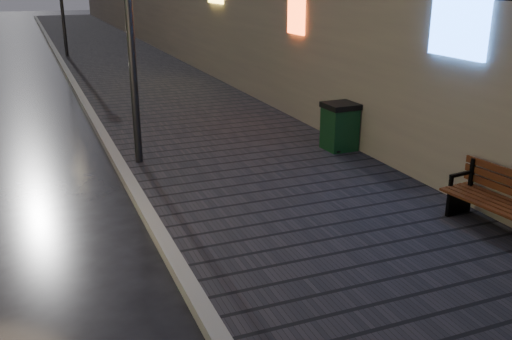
{
  "coord_description": "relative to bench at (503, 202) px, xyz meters",
  "views": [
    {
      "loc": [
        0.02,
        -4.43,
        3.54
      ],
      "look_at": [
        2.96,
        2.81,
        0.85
      ],
      "focal_mm": 40.0,
      "sensor_mm": 36.0,
      "label": 1
    }
  ],
  "objects": [
    {
      "name": "trash_bin",
      "position": [
        -0.12,
        4.27,
        0.06
      ],
      "size": [
        0.65,
        0.65,
        0.96
      ],
      "rotation": [
        0.0,
        0.0,
        0.03
      ],
      "color": "black",
      "rests_on": "sidewalk"
    },
    {
      "name": "sidewalk",
      "position": [
        -2.02,
        19.98,
        -0.5
      ],
      "size": [
        4.6,
        58.0,
        0.15
      ],
      "primitive_type": "cube",
      "color": "black",
      "rests_on": "ground"
    },
    {
      "name": "curb",
      "position": [
        -4.42,
        19.98,
        -0.5
      ],
      "size": [
        0.2,
        58.0,
        0.15
      ],
      "primitive_type": "cube",
      "color": "slate",
      "rests_on": "ground"
    },
    {
      "name": "bench",
      "position": [
        0.0,
        0.0,
        0.0
      ],
      "size": [
        0.76,
        1.72,
        0.85
      ],
      "rotation": [
        0.0,
        0.0,
        0.11
      ],
      "color": "black",
      "rests_on": "sidewalk"
    }
  ]
}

